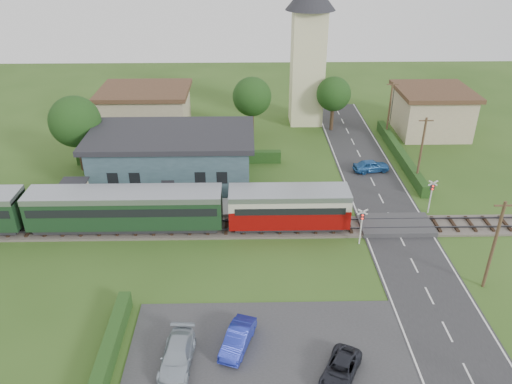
{
  "coord_description": "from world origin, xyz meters",
  "views": [
    {
      "loc": [
        -2.72,
        -34.0,
        23.01
      ],
      "look_at": [
        -1.93,
        4.0,
        2.5
      ],
      "focal_mm": 35.0,
      "sensor_mm": 36.0,
      "label": 1
    }
  ],
  "objects_px": {
    "car_on_road": "(371,166)",
    "car_park_silver": "(177,356)",
    "train": "(87,209)",
    "crossing_signal_near": "(362,221)",
    "house_east": "(431,111)",
    "house_west": "(146,110)",
    "equipment_hut": "(75,195)",
    "car_park_dark": "(341,370)",
    "church_tower": "(309,42)",
    "station_building": "(173,157)",
    "pedestrian_near": "(244,201)",
    "pedestrian_far": "(95,201)",
    "crossing_signal_far": "(432,192)",
    "car_park_blue": "(238,338)"
  },
  "relations": [
    {
      "from": "church_tower",
      "to": "pedestrian_near",
      "type": "height_order",
      "value": "church_tower"
    },
    {
      "from": "car_on_road",
      "to": "pedestrian_near",
      "type": "height_order",
      "value": "pedestrian_near"
    },
    {
      "from": "equipment_hut",
      "to": "station_building",
      "type": "height_order",
      "value": "station_building"
    },
    {
      "from": "train",
      "to": "crossing_signal_near",
      "type": "distance_m",
      "value": 22.53
    },
    {
      "from": "equipment_hut",
      "to": "house_east",
      "type": "xyz_separation_m",
      "value": [
        38.0,
        18.8,
        1.05
      ]
    },
    {
      "from": "church_tower",
      "to": "car_on_road",
      "type": "relative_size",
      "value": 4.69
    },
    {
      "from": "car_on_road",
      "to": "car_park_dark",
      "type": "height_order",
      "value": "car_on_road"
    },
    {
      "from": "car_park_silver",
      "to": "station_building",
      "type": "bearing_deg",
      "value": 101.22
    },
    {
      "from": "equipment_hut",
      "to": "pedestrian_far",
      "type": "height_order",
      "value": "equipment_hut"
    },
    {
      "from": "equipment_hut",
      "to": "station_building",
      "type": "xyz_separation_m",
      "value": [
        8.0,
        5.79,
        0.95
      ]
    },
    {
      "from": "train",
      "to": "car_on_road",
      "type": "xyz_separation_m",
      "value": [
        26.32,
        10.88,
        -1.49
      ]
    },
    {
      "from": "church_tower",
      "to": "crossing_signal_far",
      "type": "height_order",
      "value": "church_tower"
    },
    {
      "from": "car_on_road",
      "to": "car_park_silver",
      "type": "height_order",
      "value": "car_park_silver"
    },
    {
      "from": "house_east",
      "to": "car_on_road",
      "type": "height_order",
      "value": "house_east"
    },
    {
      "from": "station_building",
      "to": "car_park_silver",
      "type": "bearing_deg",
      "value": -82.56
    },
    {
      "from": "house_east",
      "to": "pedestrian_far",
      "type": "distance_m",
      "value": 40.99
    },
    {
      "from": "pedestrian_near",
      "to": "house_east",
      "type": "bearing_deg",
      "value": -125.96
    },
    {
      "from": "house_east",
      "to": "pedestrian_far",
      "type": "relative_size",
      "value": 5.55
    },
    {
      "from": "train",
      "to": "car_park_silver",
      "type": "height_order",
      "value": "train"
    },
    {
      "from": "station_building",
      "to": "car_on_road",
      "type": "bearing_deg",
      "value": 5.31
    },
    {
      "from": "crossing_signal_near",
      "to": "car_on_road",
      "type": "relative_size",
      "value": 0.87
    },
    {
      "from": "equipment_hut",
      "to": "car_park_dark",
      "type": "distance_m",
      "value": 28.08
    },
    {
      "from": "pedestrian_far",
      "to": "house_east",
      "type": "bearing_deg",
      "value": -51.61
    },
    {
      "from": "pedestrian_near",
      "to": "car_park_silver",
      "type": "bearing_deg",
      "value": 90.65
    },
    {
      "from": "car_park_dark",
      "to": "car_park_silver",
      "type": "bearing_deg",
      "value": -160.4
    },
    {
      "from": "equipment_hut",
      "to": "house_east",
      "type": "bearing_deg",
      "value": 26.32
    },
    {
      "from": "car_park_silver",
      "to": "car_park_dark",
      "type": "xyz_separation_m",
      "value": [
        9.42,
        -1.13,
        -0.11
      ]
    },
    {
      "from": "car_park_blue",
      "to": "crossing_signal_near",
      "type": "bearing_deg",
      "value": 66.99
    },
    {
      "from": "car_park_blue",
      "to": "church_tower",
      "type": "bearing_deg",
      "value": 96.43
    },
    {
      "from": "house_west",
      "to": "car_park_blue",
      "type": "relative_size",
      "value": 2.88
    },
    {
      "from": "house_east",
      "to": "car_on_road",
      "type": "distance_m",
      "value": 14.89
    },
    {
      "from": "house_west",
      "to": "pedestrian_near",
      "type": "distance_m",
      "value": 23.9
    },
    {
      "from": "pedestrian_near",
      "to": "crossing_signal_far",
      "type": "bearing_deg",
      "value": -166.47
    },
    {
      "from": "church_tower",
      "to": "station_building",
      "type": "bearing_deg",
      "value": -131.41
    },
    {
      "from": "crossing_signal_near",
      "to": "car_park_dark",
      "type": "relative_size",
      "value": 0.88
    },
    {
      "from": "crossing_signal_far",
      "to": "crossing_signal_near",
      "type": "bearing_deg",
      "value": -146.31
    },
    {
      "from": "church_tower",
      "to": "house_west",
      "type": "bearing_deg",
      "value": -171.47
    },
    {
      "from": "station_building",
      "to": "car_park_blue",
      "type": "distance_m",
      "value": 23.52
    },
    {
      "from": "equipment_hut",
      "to": "house_east",
      "type": "distance_m",
      "value": 42.41
    },
    {
      "from": "crossing_signal_far",
      "to": "car_park_blue",
      "type": "bearing_deg",
      "value": -136.9
    },
    {
      "from": "crossing_signal_near",
      "to": "house_west",
      "type": "bearing_deg",
      "value": 130.11
    },
    {
      "from": "crossing_signal_near",
      "to": "crossing_signal_far",
      "type": "bearing_deg",
      "value": 33.69
    },
    {
      "from": "church_tower",
      "to": "car_on_road",
      "type": "height_order",
      "value": "church_tower"
    },
    {
      "from": "station_building",
      "to": "crossing_signal_near",
      "type": "height_order",
      "value": "station_building"
    },
    {
      "from": "car_on_road",
      "to": "house_east",
      "type": "bearing_deg",
      "value": -50.95
    },
    {
      "from": "car_park_silver",
      "to": "pedestrian_near",
      "type": "relative_size",
      "value": 2.26
    },
    {
      "from": "station_building",
      "to": "car_park_silver",
      "type": "xyz_separation_m",
      "value": [
        3.11,
        -23.79,
        -1.98
      ]
    },
    {
      "from": "car_on_road",
      "to": "car_park_silver",
      "type": "xyz_separation_m",
      "value": [
        -17.21,
        -25.68,
        0.02
      ]
    },
    {
      "from": "crossing_signal_near",
      "to": "pedestrian_near",
      "type": "bearing_deg",
      "value": 152.8
    },
    {
      "from": "equipment_hut",
      "to": "car_park_silver",
      "type": "xyz_separation_m",
      "value": [
        11.11,
        -18.0,
        -1.04
      ]
    }
  ]
}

